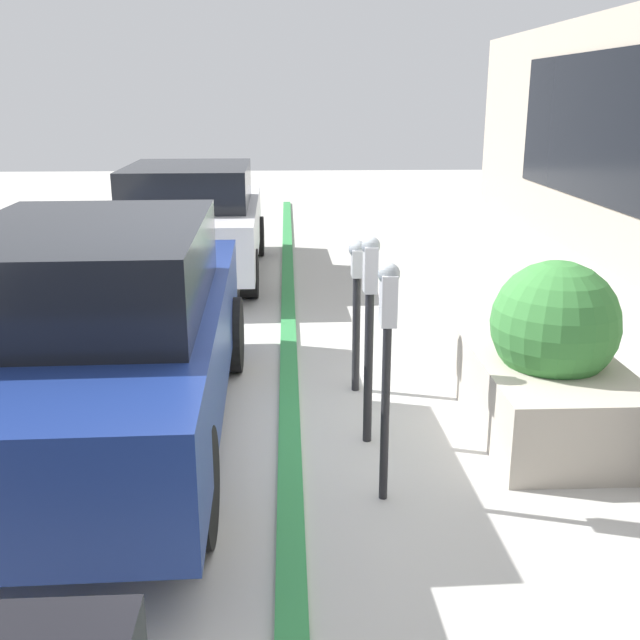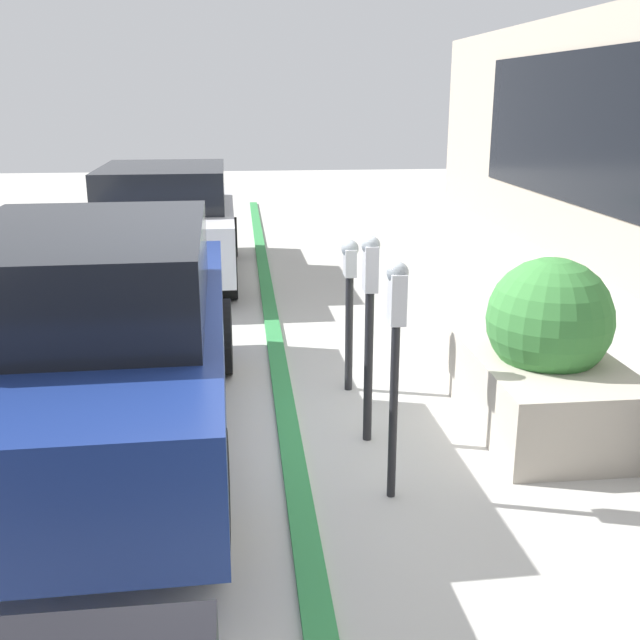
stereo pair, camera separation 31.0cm
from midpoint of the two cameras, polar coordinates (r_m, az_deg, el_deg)
ground_plane at (r=5.49m, az=0.15°, el=-9.04°), size 40.00×40.00×0.00m
curb_strip at (r=5.47m, az=-0.69°, el=-8.87°), size 24.50×0.16×0.04m
parking_meter_nearest at (r=4.35m, az=7.19°, el=-1.02°), size 0.15×0.13×1.49m
parking_meter_second at (r=5.12m, az=5.54°, el=1.07°), size 0.15×0.13×1.49m
parking_meter_middle at (r=6.08m, az=4.29°, el=2.38°), size 0.17×0.14×1.28m
planter_box at (r=5.65m, az=18.70°, el=-3.33°), size 1.61×1.00×1.29m
parked_car_middle at (r=5.33m, az=-14.92°, el=-0.84°), size 4.41×1.83×1.59m
parked_car_rear at (r=10.30m, az=-8.91°, el=7.59°), size 4.08×1.85×1.51m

